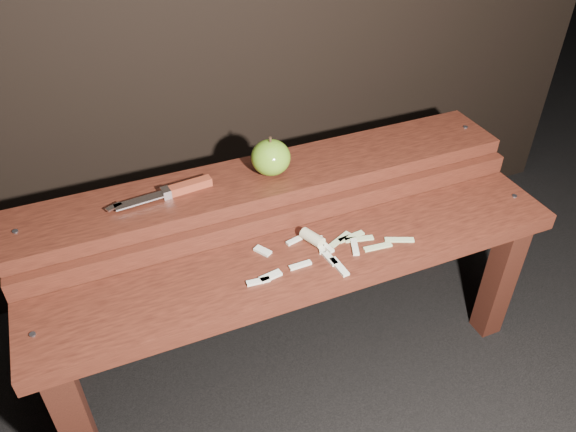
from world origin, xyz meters
name	(u,v)px	position (x,y,z in m)	size (l,w,h in m)	color
ground	(297,361)	(0.00, 0.00, 0.00)	(60.00, 60.00, 0.00)	black
bench_front_tier	(309,281)	(0.00, -0.06, 0.35)	(1.20, 0.20, 0.42)	#35150D
bench_rear_tier	(271,203)	(0.00, 0.17, 0.41)	(1.20, 0.21, 0.50)	#35150D
apple	(271,157)	(0.00, 0.17, 0.54)	(0.09, 0.09, 0.10)	#64941E
knife	(178,190)	(-0.22, 0.17, 0.51)	(0.24, 0.05, 0.02)	maroon
apple_scraps	(320,247)	(0.03, -0.04, 0.43)	(0.39, 0.16, 0.03)	beige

